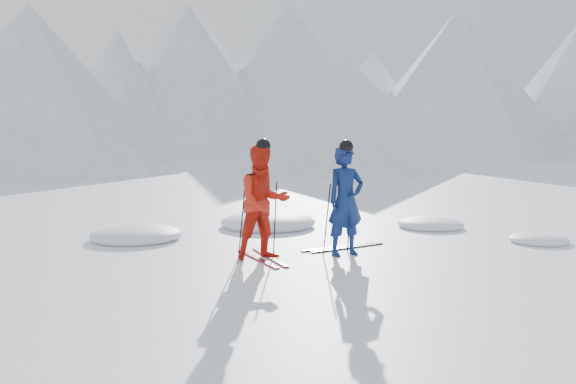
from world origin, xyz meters
name	(u,v)px	position (x,y,z in m)	size (l,w,h in m)	color
ground	(386,246)	(0.00, 0.00, 0.00)	(160.00, 160.00, 0.00)	white
mountain_range	(160,71)	(5.71, 35.31, 6.72)	(106.15, 62.94, 15.53)	#B2BCD1
skier_blue	(346,201)	(-1.20, -0.39, 0.98)	(0.72, 0.47, 1.97)	#0D1E51
skier_red	(263,202)	(-2.65, -0.01, 1.00)	(0.97, 0.76, 2.00)	red
pole_blue_left	(327,219)	(-1.50, -0.24, 0.66)	(0.02, 0.02, 1.31)	black
pole_blue_right	(349,216)	(-0.95, -0.14, 0.66)	(0.02, 0.02, 1.31)	black
pole_red_left	(242,221)	(-2.95, 0.24, 0.67)	(0.02, 0.02, 1.33)	black
pole_red_right	(275,219)	(-2.35, 0.14, 0.67)	(0.02, 0.02, 1.33)	black
ski_worn_left	(257,259)	(-2.77, -0.01, 0.01)	(0.09, 1.70, 0.03)	black
ski_worn_right	(270,257)	(-2.53, -0.01, 0.01)	(0.09, 1.70, 0.03)	black
ski_loose_a	(339,247)	(-0.92, 0.25, 0.01)	(0.09, 1.70, 0.03)	black
ski_loose_b	(348,248)	(-0.82, 0.10, 0.01)	(0.09, 1.70, 0.03)	black
snow_lumps	(276,231)	(-1.13, 2.57, 0.00)	(8.62, 6.08, 0.49)	white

